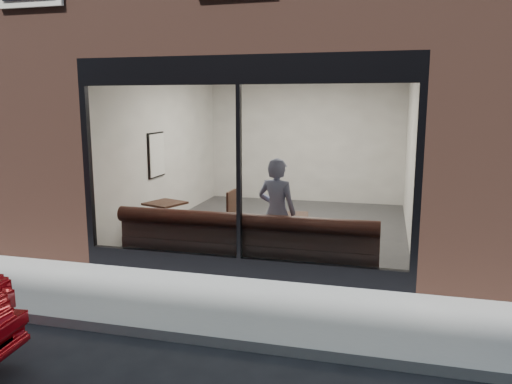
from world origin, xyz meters
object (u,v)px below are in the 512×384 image
(cafe_chair_left, at_px, (222,227))
(person, at_px, (277,212))
(banquette, at_px, (247,254))
(cafe_table_right, at_px, (289,216))
(cafe_table_left, at_px, (165,203))

(cafe_chair_left, bearing_deg, person, 139.40)
(person, distance_m, cafe_chair_left, 1.88)
(banquette, xyz_separation_m, cafe_table_right, (0.55, 0.55, 0.52))
(person, relative_size, cafe_table_left, 2.83)
(banquette, xyz_separation_m, person, (0.41, 0.27, 0.63))
(cafe_table_left, xyz_separation_m, cafe_table_right, (2.39, -0.47, 0.00))
(banquette, relative_size, cafe_chair_left, 8.96)
(banquette, distance_m, cafe_table_left, 2.16)
(banquette, bearing_deg, cafe_chair_left, 121.51)
(cafe_table_left, xyz_separation_m, cafe_chair_left, (0.94, 0.46, -0.50))
(cafe_table_left, relative_size, cafe_chair_left, 1.36)
(cafe_table_right, height_order, cafe_chair_left, cafe_table_right)
(person, bearing_deg, cafe_table_left, -6.99)
(banquette, height_order, cafe_chair_left, banquette)
(banquette, relative_size, cafe_table_left, 6.59)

